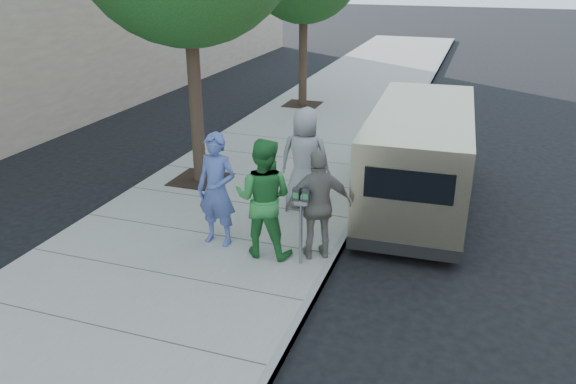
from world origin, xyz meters
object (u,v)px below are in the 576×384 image
object	(u,v)px
person_green_shirt	(264,198)
person_striped_polo	(319,205)
person_gray_shirt	(305,159)
van	(420,156)
person_officer	(217,190)
parking_meter	(301,210)

from	to	relation	value
person_green_shirt	person_striped_polo	bearing A→B (deg)	-170.22
person_gray_shirt	van	bearing A→B (deg)	-155.87
person_officer	person_gray_shirt	xyz separation A→B (m)	(0.94, 1.98, 0.02)
parking_meter	person_green_shirt	bearing A→B (deg)	167.75
van	person_officer	size ratio (longest dim) A/B	2.85
parking_meter	person_officer	world-z (taller)	person_officer
parking_meter	person_green_shirt	distance (m)	0.70
van	person_officer	distance (m)	4.32
person_striped_polo	van	bearing A→B (deg)	-140.07
van	person_green_shirt	xyz separation A→B (m)	(-2.13, -3.21, 0.07)
parking_meter	van	world-z (taller)	van
person_striped_polo	person_officer	bearing A→B (deg)	-25.08
person_officer	person_green_shirt	distance (m)	0.90
person_gray_shirt	person_striped_polo	size ratio (longest dim) A/B	1.09
person_striped_polo	parking_meter	bearing A→B (deg)	31.19
parking_meter	person_green_shirt	size ratio (longest dim) A/B	0.65
parking_meter	person_gray_shirt	world-z (taller)	person_gray_shirt
van	person_striped_polo	bearing A→B (deg)	-114.93
person_striped_polo	person_green_shirt	bearing A→B (deg)	-15.20
person_green_shirt	person_striped_polo	xyz separation A→B (m)	(0.88, 0.19, -0.08)
van	person_striped_polo	world-z (taller)	van
person_green_shirt	person_gray_shirt	size ratio (longest dim) A/B	1.00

